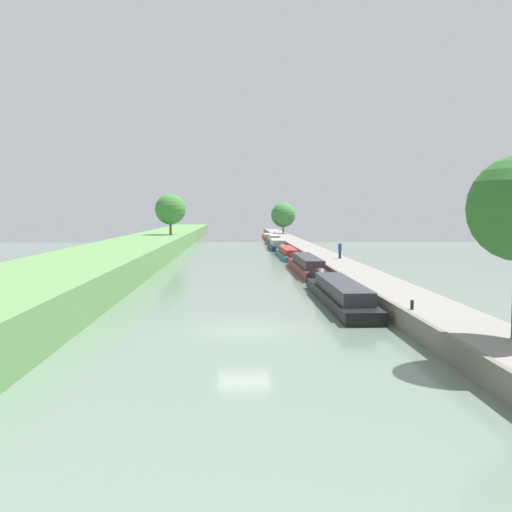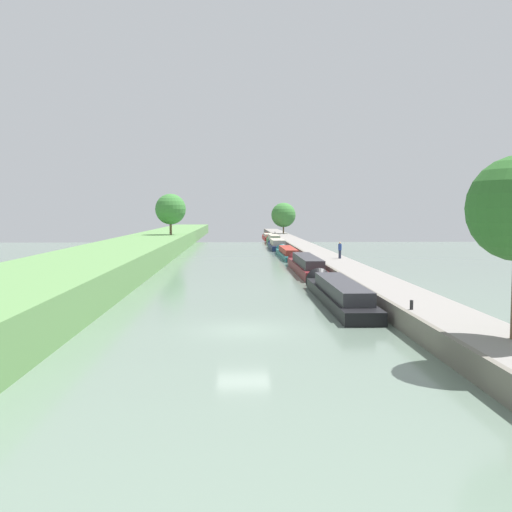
{
  "view_description": "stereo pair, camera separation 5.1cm",
  "coord_description": "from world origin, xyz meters",
  "px_view_note": "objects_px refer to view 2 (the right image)",
  "views": [
    {
      "loc": [
        -0.42,
        -27.22,
        5.61
      ],
      "look_at": [
        1.79,
        33.19,
        1.0
      ],
      "focal_mm": 40.79,
      "sensor_mm": 36.0,
      "label": 1
    },
    {
      "loc": [
        -0.37,
        -27.22,
        5.61
      ],
      "look_at": [
        1.79,
        33.19,
        1.0
      ],
      "focal_mm": 40.79,
      "sensor_mm": 36.0,
      "label": 2
    }
  ],
  "objects_px": {
    "mooring_bollard_near": "(412,305)",
    "person_walking": "(340,250)",
    "narrowboat_green": "(273,240)",
    "narrowboat_red": "(268,237)",
    "mooring_bollard_far": "(275,233)",
    "narrowboat_maroon": "(305,265)",
    "narrowboat_black": "(337,292)",
    "narrowboat_navy": "(277,245)",
    "narrowboat_teal": "(287,253)"
  },
  "relations": [
    {
      "from": "mooring_bollard_near",
      "to": "person_walking",
      "type": "bearing_deg",
      "value": 86.15
    },
    {
      "from": "narrowboat_green",
      "to": "narrowboat_red",
      "type": "height_order",
      "value": "narrowboat_green"
    },
    {
      "from": "mooring_bollard_far",
      "to": "narrowboat_maroon",
      "type": "bearing_deg",
      "value": -91.5
    },
    {
      "from": "narrowboat_black",
      "to": "mooring_bollard_far",
      "type": "xyz_separation_m",
      "value": [
        1.97,
        85.31,
        0.63
      ]
    },
    {
      "from": "narrowboat_maroon",
      "to": "person_walking",
      "type": "bearing_deg",
      "value": 39.8
    },
    {
      "from": "narrowboat_black",
      "to": "narrowboat_red",
      "type": "xyz_separation_m",
      "value": [
        0.19,
        79.91,
        -0.06
      ]
    },
    {
      "from": "narrowboat_maroon",
      "to": "person_walking",
      "type": "xyz_separation_m",
      "value": [
        3.79,
        3.15,
        1.22
      ]
    },
    {
      "from": "narrowboat_black",
      "to": "narrowboat_red",
      "type": "relative_size",
      "value": 1.3
    },
    {
      "from": "narrowboat_maroon",
      "to": "mooring_bollard_far",
      "type": "distance_m",
      "value": 67.42
    },
    {
      "from": "narrowboat_black",
      "to": "mooring_bollard_near",
      "type": "bearing_deg",
      "value": -77.59
    },
    {
      "from": "narrowboat_maroon",
      "to": "narrowboat_red",
      "type": "relative_size",
      "value": 1.34
    },
    {
      "from": "narrowboat_red",
      "to": "mooring_bollard_far",
      "type": "bearing_deg",
      "value": 71.77
    },
    {
      "from": "person_walking",
      "to": "narrowboat_maroon",
      "type": "bearing_deg",
      "value": -140.2
    },
    {
      "from": "narrowboat_maroon",
      "to": "narrowboat_red",
      "type": "bearing_deg",
      "value": 90.01
    },
    {
      "from": "narrowboat_green",
      "to": "narrowboat_red",
      "type": "relative_size",
      "value": 1.14
    },
    {
      "from": "narrowboat_navy",
      "to": "mooring_bollard_far",
      "type": "xyz_separation_m",
      "value": [
        2.06,
        33.82,
        0.61
      ]
    },
    {
      "from": "narrowboat_teal",
      "to": "person_walking",
      "type": "bearing_deg",
      "value": -75.6
    },
    {
      "from": "narrowboat_maroon",
      "to": "narrowboat_navy",
      "type": "relative_size",
      "value": 1.35
    },
    {
      "from": "narrowboat_green",
      "to": "person_walking",
      "type": "height_order",
      "value": "person_walking"
    },
    {
      "from": "narrowboat_teal",
      "to": "mooring_bollard_near",
      "type": "xyz_separation_m",
      "value": [
        1.86,
        -45.14,
        0.72
      ]
    },
    {
      "from": "narrowboat_black",
      "to": "mooring_bollard_far",
      "type": "distance_m",
      "value": 85.33
    },
    {
      "from": "narrowboat_red",
      "to": "narrowboat_maroon",
      "type": "bearing_deg",
      "value": -89.99
    },
    {
      "from": "narrowboat_maroon",
      "to": "narrowboat_teal",
      "type": "height_order",
      "value": "narrowboat_maroon"
    },
    {
      "from": "mooring_bollard_near",
      "to": "mooring_bollard_far",
      "type": "height_order",
      "value": "same"
    },
    {
      "from": "narrowboat_teal",
      "to": "mooring_bollard_far",
      "type": "height_order",
      "value": "mooring_bollard_far"
    },
    {
      "from": "narrowboat_teal",
      "to": "mooring_bollard_far",
      "type": "bearing_deg",
      "value": 87.83
    },
    {
      "from": "narrowboat_teal",
      "to": "narrowboat_black",
      "type": "bearing_deg",
      "value": -90.17
    },
    {
      "from": "narrowboat_navy",
      "to": "narrowboat_red",
      "type": "bearing_deg",
      "value": 89.42
    },
    {
      "from": "narrowboat_black",
      "to": "narrowboat_green",
      "type": "xyz_separation_m",
      "value": [
        0.33,
        65.36,
        0.08
      ]
    },
    {
      "from": "narrowboat_teal",
      "to": "narrowboat_red",
      "type": "distance_m",
      "value": 43.72
    },
    {
      "from": "narrowboat_red",
      "to": "mooring_bollard_far",
      "type": "relative_size",
      "value": 27.61
    },
    {
      "from": "narrowboat_maroon",
      "to": "narrowboat_green",
      "type": "height_order",
      "value": "narrowboat_green"
    },
    {
      "from": "narrowboat_green",
      "to": "mooring_bollard_far",
      "type": "height_order",
      "value": "narrowboat_green"
    },
    {
      "from": "narrowboat_green",
      "to": "narrowboat_black",
      "type": "bearing_deg",
      "value": -90.29
    },
    {
      "from": "narrowboat_black",
      "to": "mooring_bollard_near",
      "type": "relative_size",
      "value": 35.9
    },
    {
      "from": "narrowboat_red",
      "to": "person_walking",
      "type": "relative_size",
      "value": 7.48
    },
    {
      "from": "narrowboat_maroon",
      "to": "mooring_bollard_far",
      "type": "relative_size",
      "value": 37.08
    },
    {
      "from": "narrowboat_red",
      "to": "mooring_bollard_near",
      "type": "relative_size",
      "value": 27.61
    },
    {
      "from": "narrowboat_maroon",
      "to": "narrowboat_green",
      "type": "relative_size",
      "value": 1.17
    },
    {
      "from": "narrowboat_green",
      "to": "narrowboat_navy",
      "type": "bearing_deg",
      "value": -91.74
    },
    {
      "from": "narrowboat_teal",
      "to": "narrowboat_green",
      "type": "xyz_separation_m",
      "value": [
        0.22,
        29.17,
        0.17
      ]
    },
    {
      "from": "mooring_bollard_far",
      "to": "narrowboat_red",
      "type": "bearing_deg",
      "value": -108.23
    },
    {
      "from": "narrowboat_black",
      "to": "narrowboat_teal",
      "type": "relative_size",
      "value": 0.99
    },
    {
      "from": "narrowboat_navy",
      "to": "narrowboat_green",
      "type": "height_order",
      "value": "narrowboat_green"
    },
    {
      "from": "narrowboat_red",
      "to": "mooring_bollard_far",
      "type": "distance_m",
      "value": 5.72
    },
    {
      "from": "narrowboat_red",
      "to": "person_walking",
      "type": "height_order",
      "value": "person_walking"
    },
    {
      "from": "narrowboat_teal",
      "to": "narrowboat_red",
      "type": "xyz_separation_m",
      "value": [
        0.09,
        43.72,
        0.03
      ]
    },
    {
      "from": "narrowboat_red",
      "to": "mooring_bollard_near",
      "type": "distance_m",
      "value": 88.88
    },
    {
      "from": "narrowboat_maroon",
      "to": "mooring_bollard_far",
      "type": "bearing_deg",
      "value": 88.5
    },
    {
      "from": "narrowboat_green",
      "to": "person_walking",
      "type": "bearing_deg",
      "value": -85.27
    }
  ]
}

